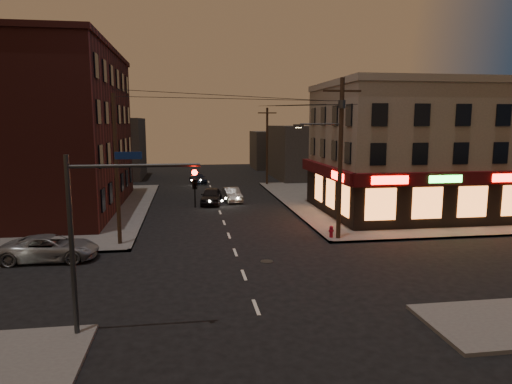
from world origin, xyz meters
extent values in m
plane|color=black|center=(0.00, 0.00, 0.00)|extent=(120.00, 120.00, 0.00)
cube|color=#514F4C|center=(18.00, 19.00, 0.07)|extent=(24.00, 28.00, 0.15)
cube|color=#514F4C|center=(-18.00, 19.00, 0.07)|extent=(24.00, 28.00, 0.15)
cube|color=gray|center=(16.00, 13.50, 5.15)|extent=(15.00, 12.00, 10.00)
cube|color=gray|center=(16.00, 13.50, 10.40)|extent=(15.20, 12.20, 0.50)
cube|color=black|center=(16.00, 7.55, 1.85)|extent=(15.12, 0.25, 3.40)
cube|color=black|center=(8.55, 13.50, 1.85)|extent=(0.25, 12.12, 3.40)
cube|color=#430A0D|center=(16.00, 7.25, 3.65)|extent=(15.60, 0.50, 0.90)
cube|color=#430A0D|center=(8.25, 13.50, 3.65)|extent=(0.50, 12.60, 0.90)
cube|color=#FF140C|center=(10.70, 6.98, 3.65)|extent=(2.60, 0.06, 0.55)
cube|color=#FF140C|center=(19.50, 6.98, 3.65)|extent=(2.60, 0.06, 0.55)
cube|color=#26FF3F|center=(14.70, 6.98, 3.65)|extent=(2.40, 0.06, 0.50)
cube|color=#FF140C|center=(7.98, 9.70, 3.65)|extent=(0.06, 2.60, 0.55)
cube|color=orange|center=(15.40, 7.40, 1.95)|extent=(12.40, 0.08, 2.20)
cube|color=orange|center=(8.40, 12.50, 1.95)|extent=(0.08, 8.40, 2.20)
cube|color=#4B1C18|center=(-14.50, 19.00, 6.65)|extent=(12.00, 20.00, 13.00)
cube|color=#3F3D3A|center=(14.00, 38.00, 3.50)|extent=(10.00, 12.00, 7.00)
cube|color=#3F3D3A|center=(-13.00, 42.00, 4.00)|extent=(9.00, 10.00, 8.00)
cube|color=#3F3D3A|center=(12.00, 52.00, 3.00)|extent=(8.00, 8.00, 6.00)
cylinder|color=#382619|center=(6.80, 5.80, 5.15)|extent=(0.28, 0.28, 10.00)
cube|color=#382619|center=(6.80, 5.80, 9.35)|extent=(2.40, 0.12, 0.12)
cylinder|color=#333538|center=(6.80, 5.80, 8.55)|extent=(0.44, 0.44, 0.50)
cylinder|color=#333538|center=(5.50, 5.80, 7.35)|extent=(2.60, 0.10, 0.10)
cube|color=#333538|center=(4.10, 5.80, 7.25)|extent=(0.60, 0.25, 0.18)
cube|color=#FFD88C|center=(4.10, 5.80, 7.15)|extent=(0.35, 0.15, 0.04)
cylinder|color=#382619|center=(6.80, 32.00, 4.65)|extent=(0.26, 0.26, 9.00)
cylinder|color=#382619|center=(-6.80, 6.50, 4.65)|extent=(0.24, 0.24, 9.00)
cylinder|color=#333538|center=(-6.60, -5.60, 3.20)|extent=(0.18, 0.18, 6.40)
cylinder|color=#333538|center=(-4.40, -5.60, 6.00)|extent=(4.40, 0.12, 0.12)
imported|color=black|center=(-2.40, -5.60, 5.50)|extent=(0.16, 0.20, 1.00)
sphere|color=#FF0C05|center=(-2.40, -5.72, 5.75)|extent=(0.20, 0.20, 0.20)
cube|color=navy|center=(-4.60, -5.60, 6.35)|extent=(0.90, 0.05, 0.25)
imported|color=gray|center=(-10.11, 4.00, 0.70)|extent=(5.10, 2.49, 1.40)
imported|color=black|center=(-0.50, 20.11, 0.75)|extent=(2.34, 4.62, 1.51)
imported|color=slate|center=(1.49, 21.13, 0.66)|extent=(1.78, 4.12, 1.32)
imported|color=black|center=(-1.35, 34.84, 0.61)|extent=(2.22, 4.40, 1.22)
cylinder|color=maroon|center=(6.40, 6.00, 0.46)|extent=(0.27, 0.27, 0.61)
sphere|color=maroon|center=(6.40, 6.00, 0.80)|extent=(0.25, 0.25, 0.25)
cylinder|color=maroon|center=(6.40, 6.00, 0.58)|extent=(0.35, 0.20, 0.12)
cylinder|color=maroon|center=(6.40, 6.00, 0.58)|extent=(0.20, 0.35, 0.12)
camera|label=1|loc=(-2.65, -21.44, 7.46)|focal=32.00mm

